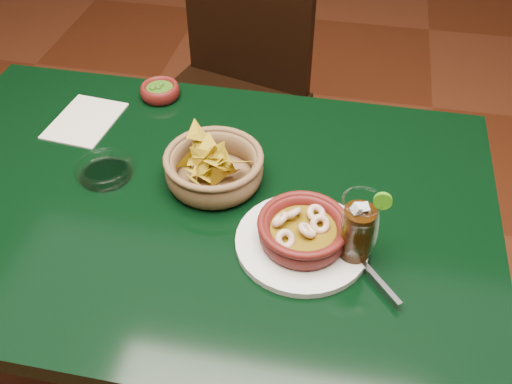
% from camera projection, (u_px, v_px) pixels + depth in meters
% --- Properties ---
extents(dining_table, '(1.20, 0.80, 0.75)m').
position_uv_depth(dining_table, '(192.00, 232.00, 1.19)').
color(dining_table, black).
rests_on(dining_table, ground).
extents(dining_chair, '(0.55, 0.55, 0.97)m').
position_uv_depth(dining_chair, '(229.00, 90.00, 1.79)').
color(dining_chair, black).
rests_on(dining_chair, ground).
extents(shrimp_plate, '(0.30, 0.24, 0.07)m').
position_uv_depth(shrimp_plate, '(303.00, 233.00, 1.01)').
color(shrimp_plate, silver).
rests_on(shrimp_plate, dining_table).
extents(chip_basket, '(0.23, 0.23, 0.13)m').
position_uv_depth(chip_basket, '(214.00, 167.00, 1.14)').
color(chip_basket, brown).
rests_on(chip_basket, dining_table).
extents(guacamole_ramekin, '(0.11, 0.11, 0.04)m').
position_uv_depth(guacamole_ramekin, '(160.00, 91.00, 1.37)').
color(guacamole_ramekin, '#4B100E').
rests_on(guacamole_ramekin, dining_table).
extents(cola_drink, '(0.14, 0.14, 0.16)m').
position_uv_depth(cola_drink, '(357.00, 231.00, 0.97)').
color(cola_drink, white).
rests_on(cola_drink, dining_table).
extents(glass_ashtray, '(0.13, 0.13, 0.03)m').
position_uv_depth(glass_ashtray, '(105.00, 170.00, 1.16)').
color(glass_ashtray, white).
rests_on(glass_ashtray, dining_table).
extents(paper_menu, '(0.15, 0.19, 0.00)m').
position_uv_depth(paper_menu, '(85.00, 121.00, 1.31)').
color(paper_menu, beige).
rests_on(paper_menu, dining_table).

